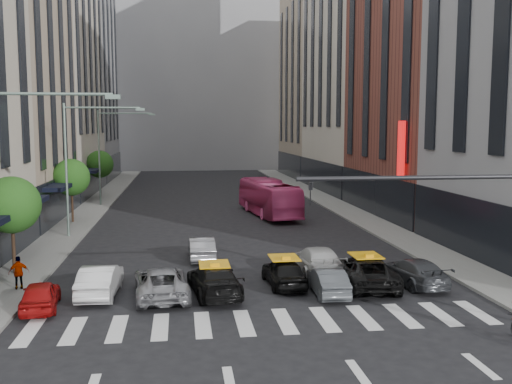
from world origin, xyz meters
name	(u,v)px	position (x,y,z in m)	size (l,w,h in m)	color
ground	(276,335)	(0.00, 0.00, 0.00)	(160.00, 160.00, 0.00)	black
sidewalk_left	(85,215)	(-11.50, 30.00, 0.07)	(3.00, 96.00, 0.15)	slate
sidewalk_right	(346,210)	(11.50, 30.00, 0.07)	(3.00, 96.00, 0.15)	slate
building_left_b	(4,70)	(-17.00, 28.00, 12.00)	(8.00, 16.00, 24.00)	tan
building_left_c	(51,30)	(-17.00, 46.00, 18.00)	(8.00, 20.00, 36.00)	beige
building_left_d	(82,74)	(-17.00, 65.00, 15.00)	(8.00, 18.00, 30.00)	gray
building_right_b	(422,62)	(17.00, 27.00, 13.00)	(8.00, 18.00, 26.00)	brown
building_right_c	(355,19)	(17.00, 46.00, 20.00)	(8.00, 20.00, 40.00)	beige
building_right_d	(316,84)	(17.00, 65.00, 14.00)	(8.00, 18.00, 28.00)	tan
building_far	(198,69)	(0.00, 85.00, 18.00)	(30.00, 10.00, 36.00)	gray
tree_near	(12,205)	(-11.80, 10.00, 3.65)	(2.88, 2.88, 4.95)	black
tree_mid	(71,177)	(-11.80, 26.00, 3.65)	(2.88, 2.88, 4.95)	black
tree_far	(100,164)	(-11.80, 42.00, 3.65)	(2.88, 2.88, 4.95)	black
streetlamp_near	(11,168)	(-10.04, 4.00, 5.90)	(5.38, 0.25, 9.00)	gray
streetlamp_mid	(80,152)	(-10.04, 20.00, 5.90)	(5.38, 0.25, 9.00)	gray
streetlamp_far	(109,144)	(-10.04, 36.00, 5.90)	(5.38, 0.25, 9.00)	gray
traffic_signal	(494,214)	(7.69, -1.00, 4.47)	(10.10, 0.20, 6.00)	black
liberty_sign	(401,149)	(12.60, 20.00, 6.00)	(0.30, 0.70, 4.00)	red
car_red	(40,295)	(-9.20, 4.23, 0.61)	(1.44, 3.57, 1.22)	#9F0E0E
car_white_front	(100,280)	(-7.00, 5.91, 0.71)	(1.51, 4.33, 1.43)	silver
car_silver	(161,282)	(-4.28, 5.34, 0.68)	(2.27, 4.91, 1.37)	gray
taxi_left	(214,280)	(-1.92, 5.33, 0.70)	(1.97, 4.84, 1.40)	black
taxi_center	(284,272)	(1.47, 6.38, 0.68)	(1.60, 3.99, 1.36)	black
car_grey_mid	(328,281)	(3.17, 4.74, 0.62)	(1.31, 3.74, 1.23)	#414448
taxi_right	(365,271)	(5.29, 5.84, 0.73)	(2.44, 5.29, 1.47)	black
car_grey_curb	(414,272)	(7.69, 5.76, 0.64)	(1.81, 4.44, 1.29)	#383B3F
car_row2_left	(201,248)	(-2.23, 12.36, 0.67)	(1.41, 4.04, 1.33)	gray
car_row2_right	(318,261)	(3.56, 8.20, 0.73)	(2.05, 5.03, 1.46)	silver
bus	(269,198)	(4.11, 28.09, 1.53)	(2.57, 10.97, 3.05)	#D23E7B
pedestrian_far	(19,273)	(-10.76, 6.97, 0.92)	(0.90, 0.37, 1.53)	gray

